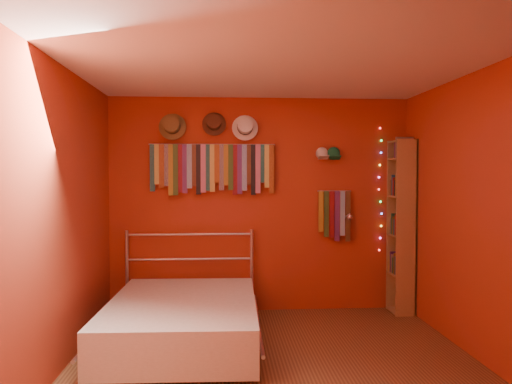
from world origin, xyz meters
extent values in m
plane|color=#57321E|center=(0.00, 0.00, 0.00)|extent=(3.50, 3.50, 0.00)
cube|color=#973D18|center=(0.00, 1.75, 1.25)|extent=(3.50, 0.02, 2.50)
cube|color=#973D18|center=(1.75, 0.00, 1.25)|extent=(0.02, 3.50, 2.50)
cube|color=#973D18|center=(-1.75, 0.00, 1.25)|extent=(0.02, 3.50, 2.50)
cube|color=white|center=(0.00, 0.00, 2.50)|extent=(3.50, 3.50, 0.02)
cylinder|color=silver|center=(-0.56, 1.70, 1.95)|extent=(1.45, 0.01, 0.01)
cube|color=#174B53|center=(-1.24, 1.69, 1.68)|extent=(0.06, 0.01, 0.54)
cube|color=#BEC14D|center=(-1.19, 1.68, 1.72)|extent=(0.06, 0.01, 0.46)
cube|color=maroon|center=(-1.14, 1.68, 1.70)|extent=(0.06, 0.01, 0.50)
cube|color=navy|center=(-1.09, 1.69, 1.71)|extent=(0.06, 0.01, 0.48)
cube|color=olive|center=(-1.03, 1.68, 1.66)|extent=(0.06, 0.01, 0.59)
cube|color=#2B4D1E|center=(-0.98, 1.68, 1.66)|extent=(0.06, 0.01, 0.58)
cube|color=maroon|center=(-0.93, 1.69, 1.67)|extent=(0.06, 0.01, 0.55)
cube|color=#3E1863|center=(-0.88, 1.68, 1.67)|extent=(0.06, 0.01, 0.56)
cube|color=#6A8DBD|center=(-0.82, 1.68, 1.70)|extent=(0.06, 0.01, 0.51)
cube|color=#4B2519|center=(-0.77, 1.69, 1.71)|extent=(0.06, 0.01, 0.48)
cube|color=black|center=(-0.72, 1.68, 1.66)|extent=(0.06, 0.01, 0.58)
cube|color=#B85C94|center=(-0.66, 1.68, 1.67)|extent=(0.06, 0.01, 0.55)
cube|color=#174C51|center=(-0.61, 1.69, 1.68)|extent=(0.06, 0.01, 0.53)
cube|color=#BAB64A|center=(-0.56, 1.68, 1.68)|extent=(0.06, 0.01, 0.55)
cube|color=brown|center=(-0.51, 1.68, 1.73)|extent=(0.06, 0.01, 0.44)
cube|color=navy|center=(-0.45, 1.69, 1.69)|extent=(0.06, 0.01, 0.53)
cube|color=#99601B|center=(-0.40, 1.68, 1.71)|extent=(0.06, 0.01, 0.47)
cube|color=#23451B|center=(-0.35, 1.68, 1.69)|extent=(0.06, 0.01, 0.53)
cube|color=maroon|center=(-0.30, 1.69, 1.66)|extent=(0.06, 0.01, 0.58)
cube|color=#3D1A6B|center=(-0.24, 1.68, 1.66)|extent=(0.06, 0.01, 0.57)
cube|color=#7791D4|center=(-0.19, 1.68, 1.68)|extent=(0.06, 0.01, 0.53)
cube|color=#472617|center=(-0.14, 1.69, 1.72)|extent=(0.06, 0.01, 0.47)
cube|color=black|center=(-0.09, 1.68, 1.66)|extent=(0.06, 0.01, 0.58)
cube|color=#C16098|center=(-0.03, 1.68, 1.67)|extent=(0.06, 0.01, 0.56)
cube|color=#1A5C59|center=(0.02, 1.69, 1.73)|extent=(0.06, 0.01, 0.44)
cube|color=#BABE4C|center=(0.07, 1.68, 1.70)|extent=(0.06, 0.01, 0.50)
cube|color=brown|center=(0.13, 1.68, 1.67)|extent=(0.06, 0.01, 0.56)
cylinder|color=silver|center=(0.87, 1.70, 1.41)|extent=(0.40, 0.01, 0.01)
cube|color=olive|center=(0.71, 1.69, 1.17)|extent=(0.06, 0.01, 0.48)
cube|color=#26461C|center=(0.77, 1.68, 1.14)|extent=(0.06, 0.01, 0.54)
cube|color=maroon|center=(0.84, 1.68, 1.14)|extent=(0.06, 0.01, 0.55)
cube|color=#3C175D|center=(0.90, 1.69, 1.11)|extent=(0.06, 0.01, 0.59)
cube|color=#7AB2D9|center=(0.97, 1.68, 1.15)|extent=(0.06, 0.01, 0.53)
cube|color=#472F17|center=(1.03, 1.68, 1.11)|extent=(0.06, 0.01, 0.59)
cylinder|color=brown|center=(-1.01, 1.69, 2.15)|extent=(0.31, 0.08, 0.31)
cylinder|color=brown|center=(-1.01, 1.64, 2.16)|extent=(0.18, 0.15, 0.20)
cylinder|color=#332314|center=(-1.01, 1.66, 2.16)|extent=(0.19, 0.06, 0.19)
cylinder|color=#49291A|center=(-0.54, 1.69, 2.18)|extent=(0.28, 0.07, 0.27)
cylinder|color=#49291A|center=(-0.54, 1.64, 2.20)|extent=(0.16, 0.14, 0.18)
cylinder|color=black|center=(-0.54, 1.67, 2.19)|extent=(0.17, 0.06, 0.17)
cylinder|color=white|center=(-0.18, 1.69, 2.14)|extent=(0.30, 0.07, 0.30)
cylinder|color=white|center=(-0.18, 1.64, 2.15)|extent=(0.18, 0.15, 0.20)
cylinder|color=black|center=(-0.18, 1.66, 2.15)|extent=(0.18, 0.06, 0.18)
ellipsoid|color=silver|center=(0.72, 1.70, 1.85)|extent=(0.16, 0.12, 0.16)
cube|color=silver|center=(0.72, 1.60, 1.80)|extent=(0.12, 0.09, 0.05)
ellipsoid|color=#197140|center=(0.86, 1.70, 1.85)|extent=(0.17, 0.12, 0.17)
cube|color=#197140|center=(0.86, 1.60, 1.80)|extent=(0.12, 0.09, 0.05)
sphere|color=#FF3333|center=(1.42, 1.71, 2.15)|extent=(0.02, 0.02, 0.02)
sphere|color=#33FF4C|center=(1.43, 1.71, 2.01)|extent=(0.02, 0.02, 0.02)
sphere|color=#4C66FF|center=(1.43, 1.71, 1.86)|extent=(0.02, 0.02, 0.02)
sphere|color=yellow|center=(1.42, 1.71, 1.72)|extent=(0.02, 0.02, 0.02)
sphere|color=#FF4CCC|center=(1.41, 1.71, 1.57)|extent=(0.02, 0.02, 0.02)
sphere|color=#FF3333|center=(1.41, 1.71, 1.43)|extent=(0.02, 0.02, 0.02)
sphere|color=#33FF4C|center=(1.43, 1.71, 1.28)|extent=(0.02, 0.02, 0.02)
sphere|color=#4C66FF|center=(1.44, 1.71, 1.14)|extent=(0.02, 0.02, 0.02)
sphere|color=yellow|center=(1.44, 1.71, 0.99)|extent=(0.02, 0.02, 0.02)
sphere|color=#FF4CCC|center=(1.43, 1.71, 0.85)|extent=(0.02, 0.02, 0.02)
sphere|color=#FF3333|center=(1.42, 1.71, 0.70)|extent=(0.02, 0.02, 0.02)
cylinder|color=silver|center=(1.01, 1.73, 1.10)|extent=(0.03, 0.03, 0.03)
cylinder|color=silver|center=(1.01, 1.62, 1.13)|extent=(0.01, 0.23, 0.07)
sphere|color=white|center=(1.01, 1.50, 1.12)|extent=(0.06, 0.06, 0.06)
cube|color=olive|center=(1.62, 1.37, 1.00)|extent=(0.24, 0.02, 2.00)
cube|color=olive|center=(1.62, 1.69, 1.00)|extent=(0.24, 0.02, 2.00)
cube|color=olive|center=(1.74, 1.53, 1.00)|extent=(0.02, 0.34, 2.00)
cube|color=olive|center=(1.62, 1.53, 0.02)|extent=(0.24, 0.32, 0.02)
cube|color=olive|center=(1.62, 1.53, 0.45)|extent=(0.24, 0.32, 0.02)
cube|color=olive|center=(1.62, 1.53, 0.90)|extent=(0.24, 0.32, 0.02)
cube|color=olive|center=(1.62, 1.53, 1.35)|extent=(0.24, 0.32, 0.02)
cube|color=olive|center=(1.62, 1.53, 1.78)|extent=(0.24, 0.32, 0.02)
cube|color=olive|center=(1.62, 1.53, 1.98)|extent=(0.24, 0.32, 0.02)
cylinder|color=silver|center=(-1.53, 1.65, 0.48)|extent=(0.04, 0.04, 0.97)
cylinder|color=silver|center=(-0.11, 1.65, 0.48)|extent=(0.04, 0.04, 0.97)
cylinder|color=silver|center=(-0.82, 1.65, 0.36)|extent=(1.43, 0.02, 0.02)
cylinder|color=silver|center=(-0.82, 1.65, 0.63)|extent=(1.43, 0.02, 0.02)
cylinder|color=silver|center=(-0.82, 1.65, 0.92)|extent=(1.43, 0.02, 0.02)
cube|color=beige|center=(-0.82, 0.63, 0.22)|extent=(1.42, 1.97, 0.39)
cylinder|color=silver|center=(-1.53, 0.63, 0.20)|extent=(0.09, 1.94, 0.03)
cylinder|color=silver|center=(-0.11, 0.63, 0.20)|extent=(0.09, 1.94, 0.03)
camera|label=1|loc=(-0.44, -4.08, 1.60)|focal=35.00mm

